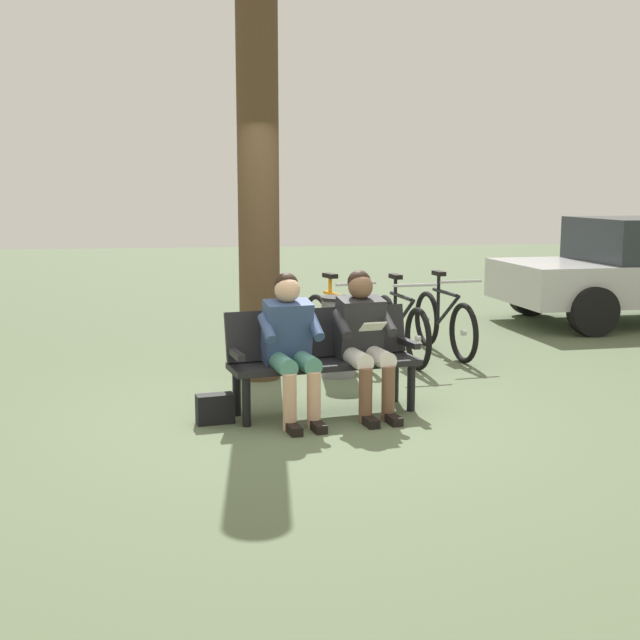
% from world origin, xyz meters
% --- Properties ---
extents(ground_plane, '(40.00, 40.00, 0.00)m').
position_xyz_m(ground_plane, '(0.00, 0.00, 0.00)').
color(ground_plane, '#566647').
extents(bench, '(1.66, 0.78, 0.87)m').
position_xyz_m(bench, '(-0.05, -0.19, 0.51)').
color(bench, black).
rests_on(bench, ground).
extents(person_reading, '(0.54, 0.81, 1.20)m').
position_xyz_m(person_reading, '(-0.40, -0.09, 0.66)').
color(person_reading, '#262628').
rests_on(person_reading, ground).
extents(person_companion, '(0.54, 0.81, 1.20)m').
position_xyz_m(person_companion, '(0.23, 0.03, 0.66)').
color(person_companion, '#334772').
rests_on(person_companion, ground).
extents(handbag, '(0.32, 0.19, 0.24)m').
position_xyz_m(handbag, '(0.85, 0.07, 0.12)').
color(handbag, black).
rests_on(handbag, ground).
extents(tree_trunk, '(0.40, 0.40, 3.94)m').
position_xyz_m(tree_trunk, '(0.38, -1.50, 1.97)').
color(tree_trunk, '#4C3823').
rests_on(tree_trunk, ground).
extents(litter_bin, '(0.36, 0.36, 0.81)m').
position_xyz_m(litter_bin, '(-0.40, -1.47, 0.41)').
color(litter_bin, slate).
rests_on(litter_bin, ground).
extents(bicycle_silver, '(0.48, 1.67, 0.94)m').
position_xyz_m(bicycle_silver, '(-1.77, -2.42, 0.36)').
color(bicycle_silver, black).
rests_on(bicycle_silver, ground).
extents(bicycle_green, '(0.48, 1.67, 0.94)m').
position_xyz_m(bicycle_green, '(-1.20, -2.16, 0.36)').
color(bicycle_green, black).
rests_on(bicycle_green, ground).
extents(bicycle_orange, '(0.67, 1.60, 0.94)m').
position_xyz_m(bicycle_orange, '(-0.53, -2.35, 0.36)').
color(bicycle_orange, black).
rests_on(bicycle_orange, ground).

